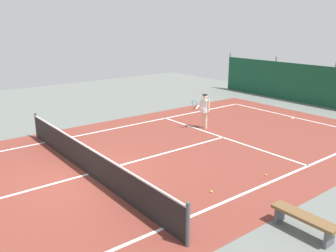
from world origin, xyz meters
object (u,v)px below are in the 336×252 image
Objects in this scene: tennis_net at (88,160)px; courtside_bench at (304,219)px; tennis_ball_midcourt at (266,175)px; parked_car at (320,84)px; tennis_ball_near_player at (211,192)px; tennis_player at (204,109)px.

tennis_net is 6.79m from courtside_bench.
parked_car is at bearing 113.69° from tennis_ball_midcourt.
tennis_ball_near_player is at bearing -96.37° from tennis_ball_midcourt.
tennis_net is at bearing -146.54° from tennis_ball_near_player.
tennis_net reaches higher than tennis_ball_midcourt.
tennis_net is at bearing -158.32° from courtside_bench.
parked_car is (-0.73, 11.51, -0.12)m from tennis_player.
tennis_player is (-1.57, 6.75, 0.45)m from tennis_net.
tennis_player is at bearing 138.40° from tennis_ball_near_player.
tennis_ball_near_player is at bearing -175.55° from courtside_bench.
courtside_bench is (7.88, -4.25, -0.59)m from tennis_player.
parked_car is at bearing 109.83° from tennis_ball_near_player.
tennis_player is 24.85× the size of tennis_ball_near_player.
courtside_bench is (8.61, -15.76, -0.46)m from parked_car.
tennis_ball_midcourt is at bearing 141.74° from courtside_bench.
tennis_player is 6.79m from tennis_ball_near_player.
tennis_ball_midcourt is at bearing 147.25° from tennis_player.
tennis_ball_near_player is 17.00m from parked_car.
tennis_ball_midcourt is at bearing 83.63° from tennis_ball_near_player.
tennis_net is 153.33× the size of tennis_ball_near_player.
tennis_player is at bearing 151.70° from courtside_bench.
tennis_player is 8.97m from courtside_bench.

